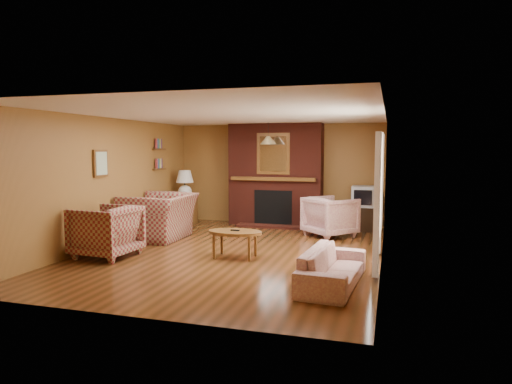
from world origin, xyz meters
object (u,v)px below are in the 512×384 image
(floral_sofa, at_px, (333,267))
(plaid_loveseat, at_px, (159,217))
(coffee_table, at_px, (235,234))
(table_lamp, at_px, (185,183))
(crt_tv, at_px, (364,196))
(side_table, at_px, (185,212))
(plaid_armchair, at_px, (106,231))
(tv_stand, at_px, (363,219))
(fireplace, at_px, (276,176))
(floral_armchair, at_px, (330,216))

(floral_sofa, bearing_deg, plaid_loveseat, 64.94)
(plaid_loveseat, relative_size, coffee_table, 1.52)
(table_lamp, distance_m, crt_tv, 4.17)
(plaid_loveseat, relative_size, side_table, 2.25)
(plaid_armchair, xyz_separation_m, side_table, (-0.15, 3.39, -0.13))
(plaid_armchair, height_order, tv_stand, plaid_armchair)
(fireplace, bearing_deg, tv_stand, -5.15)
(floral_sofa, height_order, crt_tv, crt_tv)
(plaid_armchair, distance_m, side_table, 3.40)
(tv_stand, bearing_deg, plaid_armchair, -139.98)
(coffee_table, relative_size, tv_stand, 1.70)
(floral_sofa, height_order, side_table, side_table)
(fireplace, relative_size, tv_stand, 4.48)
(floral_sofa, bearing_deg, fireplace, 28.11)
(floral_sofa, distance_m, side_table, 5.59)
(table_lamp, height_order, crt_tv, table_lamp)
(tv_stand, bearing_deg, plaid_loveseat, -154.89)
(coffee_table, xyz_separation_m, table_lamp, (-2.25, 2.84, 0.60))
(coffee_table, relative_size, table_lamp, 1.33)
(floral_armchair, bearing_deg, floral_sofa, 141.03)
(floral_sofa, distance_m, coffee_table, 2.05)
(coffee_table, bearing_deg, crt_tv, 59.21)
(crt_tv, bearing_deg, plaid_armchair, -136.94)
(floral_armchair, bearing_deg, coffee_table, 104.48)
(fireplace, bearing_deg, plaid_loveseat, -129.12)
(coffee_table, bearing_deg, tv_stand, 59.25)
(plaid_loveseat, xyz_separation_m, crt_tv, (3.90, 2.08, 0.31))
(plaid_loveseat, distance_m, plaid_armchair, 1.66)
(side_table, distance_m, table_lamp, 0.69)
(floral_armchair, relative_size, coffee_table, 1.00)
(coffee_table, bearing_deg, floral_armchair, 61.27)
(crt_tv, bearing_deg, coffee_table, -120.79)
(plaid_armchair, relative_size, floral_armchair, 1.05)
(side_table, bearing_deg, floral_armchair, -8.12)
(tv_stand, height_order, crt_tv, crt_tv)
(fireplace, distance_m, floral_armchair, 1.93)
(side_table, relative_size, table_lamp, 0.90)
(fireplace, height_order, floral_armchair, fireplace)
(fireplace, distance_m, plaid_armchair, 4.45)
(table_lamp, relative_size, tv_stand, 1.28)
(side_table, distance_m, tv_stand, 4.16)
(plaid_armchair, xyz_separation_m, floral_sofa, (3.85, -0.51, -0.19))
(plaid_loveseat, height_order, table_lamp, table_lamp)
(fireplace, xyz_separation_m, coffee_table, (0.15, -3.38, -0.78))
(crt_tv, bearing_deg, plaid_loveseat, -151.87)
(plaid_loveseat, distance_m, side_table, 1.76)
(plaid_armchair, distance_m, tv_stand, 5.48)
(table_lamp, bearing_deg, crt_tv, 4.74)
(floral_armchair, xyz_separation_m, tv_stand, (0.62, 0.85, -0.15))
(plaid_loveseat, height_order, tv_stand, plaid_loveseat)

